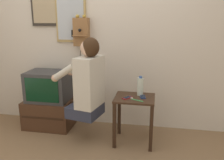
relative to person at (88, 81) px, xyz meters
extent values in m
cube|color=beige|center=(0.18, 0.56, 0.51)|extent=(6.80, 0.05, 2.55)
cube|color=#382316|center=(0.56, 0.06, -0.20)|extent=(0.47, 0.41, 0.02)
cube|color=black|center=(0.34, -0.12, -0.49)|extent=(0.04, 0.04, 0.56)
cube|color=black|center=(0.77, -0.12, -0.49)|extent=(0.04, 0.04, 0.56)
cube|color=black|center=(0.34, 0.24, -0.49)|extent=(0.04, 0.04, 0.56)
cube|color=black|center=(0.77, 0.24, -0.49)|extent=(0.04, 0.04, 0.56)
cube|color=#2D3347|center=(-0.04, 0.01, -0.37)|extent=(0.43, 0.44, 0.14)
cube|color=beige|center=(0.03, -0.01, 0.00)|extent=(0.30, 0.43, 0.60)
sphere|color=#DBAD8E|center=(0.03, -0.01, 0.39)|extent=(0.20, 0.20, 0.20)
ellipsoid|color=#382314|center=(0.05, -0.01, 0.41)|extent=(0.24, 0.24, 0.23)
cylinder|color=beige|center=(-0.24, -0.12, 0.13)|extent=(0.31, 0.14, 0.23)
cylinder|color=beige|center=(-0.17, 0.21, 0.13)|extent=(0.31, 0.14, 0.23)
sphere|color=#DBAD8E|center=(-0.37, -0.09, 0.04)|extent=(0.09, 0.09, 0.09)
sphere|color=#DBAD8E|center=(-0.30, 0.24, 0.04)|extent=(0.09, 0.09, 0.09)
cube|color=#422819|center=(-0.66, 0.28, -0.57)|extent=(0.65, 0.44, 0.39)
cube|color=black|center=(-0.66, 0.06, -0.55)|extent=(0.59, 0.01, 0.02)
cube|color=#38383A|center=(-0.64, 0.28, -0.18)|extent=(0.55, 0.39, 0.41)
cube|color=black|center=(-0.64, 0.08, -0.18)|extent=(0.45, 0.01, 0.32)
cube|color=olive|center=(-0.21, 0.48, 0.54)|extent=(0.20, 0.11, 0.37)
cube|color=olive|center=(-0.21, 0.40, 0.50)|extent=(0.18, 0.07, 0.03)
sphere|color=#B79338|center=(-0.26, 0.47, 0.75)|extent=(0.05, 0.05, 0.05)
sphere|color=#B79338|center=(-0.17, 0.47, 0.75)|extent=(0.05, 0.05, 0.05)
cone|color=black|center=(-0.21, 0.38, 0.57)|extent=(0.04, 0.05, 0.04)
cylinder|color=black|center=(-0.34, 0.48, 0.52)|extent=(0.03, 0.03, 0.09)
cylinder|color=black|center=(-0.23, 0.47, 0.26)|extent=(0.04, 0.04, 0.22)
cylinder|color=black|center=(-0.20, 0.47, 0.08)|extent=(0.07, 0.06, 0.19)
cube|color=#2D2823|center=(-0.74, 0.53, 0.89)|extent=(0.38, 0.02, 0.56)
cube|color=tan|center=(-0.74, 0.51, 0.89)|extent=(0.32, 0.01, 0.48)
cube|color=tan|center=(-0.37, 0.52, 0.72)|extent=(0.42, 0.03, 0.63)
cube|color=#B2BCC6|center=(-0.37, 0.51, 0.72)|extent=(0.37, 0.01, 0.57)
cube|color=maroon|center=(0.47, 0.01, -0.18)|extent=(0.12, 0.13, 0.01)
cube|color=black|center=(0.47, 0.01, -0.17)|extent=(0.10, 0.11, 0.00)
cube|color=navy|center=(0.65, 0.08, -0.18)|extent=(0.08, 0.13, 0.01)
cube|color=black|center=(0.65, 0.08, -0.17)|extent=(0.07, 0.10, 0.00)
cylinder|color=silver|center=(0.61, 0.15, -0.08)|extent=(0.08, 0.08, 0.21)
cylinder|color=#2D4C8C|center=(0.61, 0.15, 0.04)|extent=(0.04, 0.04, 0.02)
cylinder|color=#4CBF66|center=(0.59, -0.05, -0.18)|extent=(0.15, 0.08, 0.01)
cube|color=white|center=(0.53, -0.02, -0.17)|extent=(0.03, 0.02, 0.01)
camera|label=1|loc=(0.78, -2.61, 0.74)|focal=38.00mm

